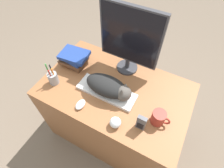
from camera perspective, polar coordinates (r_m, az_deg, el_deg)
ground_plane at (r=1.88m, az=-4.74°, el=-23.00°), size 12.00×12.00×0.00m
desk at (r=1.64m, az=0.84°, el=-9.19°), size 1.13×0.70×0.74m
keyboard at (r=1.29m, az=-1.78°, el=-2.47°), size 0.44×0.15×0.02m
cat at (r=1.23m, az=-0.79°, el=-0.97°), size 0.35×0.17×0.13m
monitor at (r=1.26m, az=5.82°, el=14.58°), size 0.45×0.17×0.54m
computer_mouse at (r=1.25m, az=-10.28°, el=-6.62°), size 0.06×0.09×0.03m
coffee_mug at (r=1.18m, az=14.98°, el=-10.59°), size 0.12×0.09×0.10m
pen_cup at (r=1.39m, az=-18.70°, el=1.90°), size 0.07×0.07×0.20m
baseball at (r=1.14m, az=1.10°, el=-12.45°), size 0.07×0.07×0.07m
phone at (r=1.12m, az=9.51°, el=-12.41°), size 0.06×0.03×0.13m
book_stack at (r=1.47m, az=-12.22°, el=8.05°), size 0.24×0.19×0.12m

